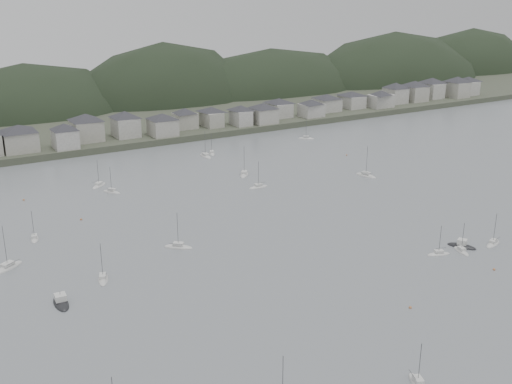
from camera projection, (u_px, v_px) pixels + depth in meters
ground at (424, 307)px, 138.47m from camera, size 900.00×900.00×0.00m
far_shore_land at (75, 102)px, 378.76m from camera, size 900.00×250.00×3.00m
forested_ridge at (97, 129)px, 364.25m from camera, size 851.55×103.94×102.57m
waterfront_town at (233, 113)px, 309.81m from camera, size 451.48×28.46×12.92m
sailboat_lead at (306, 139)px, 293.08m from camera, size 7.50×6.79×10.53m
moored_fleet at (225, 239)px, 175.67m from camera, size 214.98×172.84×12.74m
motor_launch_near at (462, 246)px, 170.64m from camera, size 6.32×8.42×3.91m
motor_launch_far at (61, 303)px, 139.92m from camera, size 3.61×9.00×4.10m
mooring_buoys at (257, 218)px, 191.53m from camera, size 132.72×122.48×0.70m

